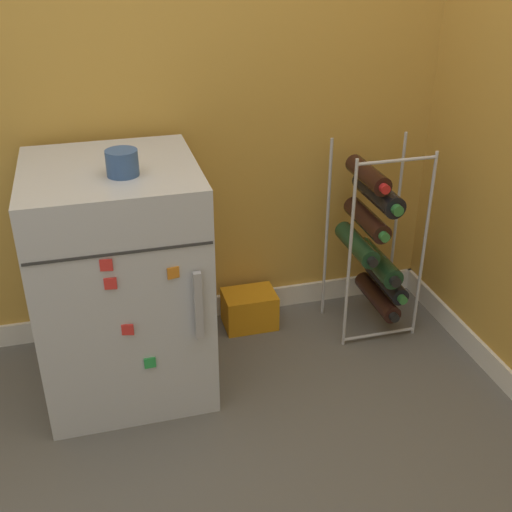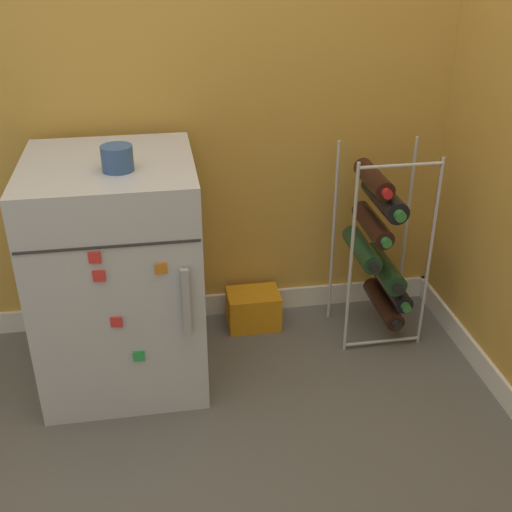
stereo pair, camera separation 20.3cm
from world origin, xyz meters
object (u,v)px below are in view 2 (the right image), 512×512
Objects in this scene: wine_rack at (380,246)px; soda_box at (253,309)px; mini_fridge at (119,273)px; fridge_top_cup at (117,158)px.

wine_rack reaches higher than soda_box.
mini_fridge is at bearing -157.59° from soda_box.
mini_fridge is at bearing -174.63° from wine_rack.
soda_box is at bearing 22.41° from mini_fridge.
mini_fridge is 0.45m from fridge_top_cup.
wine_rack is at bearing -13.91° from soda_box.
mini_fridge is 0.97m from wine_rack.
mini_fridge reaches higher than wine_rack.
fridge_top_cup is (-0.92, -0.18, 0.46)m from wine_rack.
mini_fridge is 1.05× the size of wine_rack.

